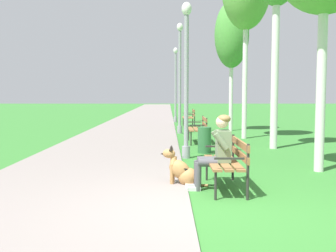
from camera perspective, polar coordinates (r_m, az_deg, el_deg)
The scene contains 12 objects.
ground_plane at distance 5.60m, azimuth 5.92°, elevation -11.93°, with size 120.00×120.00×0.00m, color #33752D.
paved_path at distance 29.43m, azimuth -3.14°, elevation 1.52°, with size 3.75×60.00×0.04m, color gray.
park_bench_near at distance 6.77m, azimuth 8.51°, elevation -4.63°, with size 0.55×1.50×0.85m.
park_bench_mid at distance 13.05m, azimuth 4.31°, elevation -0.16°, with size 0.55×1.50×0.85m.
park_bench_far at distance 19.45m, azimuth 3.01°, elevation 1.40°, with size 0.55×1.50×0.85m.
person_seated_on_near_bench at distance 6.71m, azimuth 6.79°, elevation -3.25°, with size 0.74×0.49×1.25m.
dog_shepherd at distance 6.98m, azimuth 1.94°, elevation -6.42°, with size 0.83×0.35×0.71m.
lamp_post_near at distance 9.88m, azimuth 2.50°, elevation 6.76°, with size 0.24×0.24×3.79m.
lamp_post_mid at distance 16.09m, azimuth 1.57°, elevation 6.98°, with size 0.24×0.24×4.37m.
lamp_post_far at distance 22.44m, azimuth 0.96°, elevation 5.99°, with size 0.24×0.24×4.13m.
birch_tree_fifth at distance 17.67m, azimuth 8.91°, elevation 12.59°, with size 1.45×1.59×5.51m.
litter_bin at distance 10.85m, azimuth 5.08°, elevation -1.99°, with size 0.36×0.36×0.70m, color #2D6638.
Camera 1 is at (-0.58, -5.34, 1.59)m, focal length 42.96 mm.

